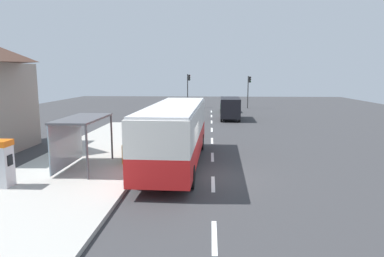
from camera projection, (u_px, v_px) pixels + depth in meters
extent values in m
cube|color=#38383A|center=(209.00, 130.00, 29.93)|extent=(56.00, 92.00, 0.04)
cube|color=#ADAAA3|center=(88.00, 163.00, 18.41)|extent=(6.20, 30.00, 0.18)
cube|color=silver|center=(214.00, 237.00, 10.19)|extent=(0.16, 2.20, 0.01)
cube|color=silver|center=(213.00, 184.00, 15.12)|extent=(0.16, 2.20, 0.01)
cube|color=silver|center=(212.00, 157.00, 20.05)|extent=(0.16, 2.20, 0.01)
cube|color=silver|center=(212.00, 141.00, 24.98)|extent=(0.16, 2.20, 0.01)
cube|color=silver|center=(212.00, 130.00, 29.92)|extent=(0.16, 2.20, 0.01)
cube|color=silver|center=(212.00, 122.00, 34.85)|extent=(0.16, 2.20, 0.01)
cube|color=silver|center=(211.00, 116.00, 39.78)|extent=(0.16, 2.20, 0.01)
cube|color=silver|center=(211.00, 111.00, 44.72)|extent=(0.16, 2.20, 0.01)
cube|color=red|center=(176.00, 145.00, 18.12)|extent=(2.83, 11.07, 1.15)
cube|color=silver|center=(176.00, 121.00, 17.92)|extent=(2.83, 11.07, 1.45)
cube|color=silver|center=(175.00, 106.00, 17.80)|extent=(2.70, 10.85, 0.12)
cube|color=black|center=(186.00, 111.00, 23.30)|extent=(2.30, 0.19, 1.22)
cube|color=black|center=(151.00, 123.00, 17.54)|extent=(0.34, 8.58, 1.10)
cylinder|color=black|center=(166.00, 141.00, 22.14)|extent=(0.31, 1.01, 1.00)
cylinder|color=black|center=(201.00, 142.00, 21.96)|extent=(0.31, 1.01, 1.00)
cylinder|color=black|center=(138.00, 176.00, 14.66)|extent=(0.31, 1.01, 1.00)
cylinder|color=black|center=(191.00, 177.00, 14.47)|extent=(0.31, 1.01, 1.00)
cube|color=black|center=(230.00, 107.00, 36.57)|extent=(2.16, 5.26, 1.96)
cube|color=black|center=(230.00, 104.00, 36.52)|extent=(2.13, 3.18, 0.44)
cylinder|color=black|center=(239.00, 119.00, 34.68)|extent=(0.24, 0.69, 0.68)
cylinder|color=black|center=(221.00, 119.00, 34.83)|extent=(0.24, 0.69, 0.68)
cylinder|color=black|center=(238.00, 114.00, 38.62)|extent=(0.24, 0.69, 0.68)
cylinder|color=black|center=(221.00, 114.00, 38.77)|extent=(0.24, 0.69, 0.68)
cube|color=#195933|center=(227.00, 107.00, 43.99)|extent=(1.89, 4.44, 0.60)
cube|color=black|center=(228.00, 103.00, 43.70)|extent=(1.63, 2.41, 0.60)
cylinder|color=black|center=(221.00, 108.00, 45.57)|extent=(0.21, 0.64, 0.64)
cylinder|color=black|center=(233.00, 108.00, 45.45)|extent=(0.21, 0.64, 0.64)
cylinder|color=black|center=(221.00, 111.00, 42.61)|extent=(0.21, 0.64, 0.64)
cylinder|color=black|center=(234.00, 111.00, 42.49)|extent=(0.21, 0.64, 0.64)
cube|color=silver|center=(3.00, 167.00, 14.09)|extent=(0.60, 0.70, 1.70)
cube|color=orange|center=(1.00, 143.00, 13.94)|extent=(0.66, 0.76, 0.24)
cube|color=black|center=(10.00, 160.00, 14.04)|extent=(0.03, 0.36, 0.44)
cylinder|color=orange|center=(127.00, 154.00, 17.88)|extent=(0.52, 0.52, 0.95)
cylinder|color=green|center=(130.00, 151.00, 18.57)|extent=(0.52, 0.52, 0.95)
cylinder|color=red|center=(133.00, 149.00, 19.26)|extent=(0.52, 0.52, 0.95)
cylinder|color=yellow|center=(136.00, 146.00, 19.95)|extent=(0.52, 0.52, 0.95)
cylinder|color=#2D2D2D|center=(248.00, 92.00, 48.73)|extent=(0.14, 0.14, 4.55)
cube|color=black|center=(250.00, 80.00, 48.44)|extent=(0.24, 0.28, 0.84)
sphere|color=#360606|center=(251.00, 78.00, 48.39)|extent=(0.16, 0.16, 0.16)
sphere|color=#3C2C03|center=(251.00, 80.00, 48.43)|extent=(0.16, 0.16, 0.16)
sphere|color=green|center=(251.00, 82.00, 48.48)|extent=(0.16, 0.16, 0.16)
cylinder|color=#2D2D2D|center=(188.00, 91.00, 49.95)|extent=(0.14, 0.14, 4.81)
cube|color=black|center=(189.00, 78.00, 49.64)|extent=(0.24, 0.28, 0.84)
sphere|color=red|center=(190.00, 76.00, 49.59)|extent=(0.16, 0.16, 0.16)
sphere|color=#3C2C03|center=(190.00, 78.00, 49.63)|extent=(0.16, 0.16, 0.16)
sphere|color=black|center=(190.00, 80.00, 49.68)|extent=(0.16, 0.16, 0.16)
cube|color=#4C4C51|center=(82.00, 119.00, 16.74)|extent=(1.80, 4.00, 0.10)
cube|color=#8CA5B2|center=(67.00, 143.00, 16.97)|extent=(0.06, 3.80, 2.30)
cylinder|color=#4C4C51|center=(87.00, 152.00, 15.01)|extent=(0.10, 0.10, 2.44)
cylinder|color=#4C4C51|center=(112.00, 137.00, 18.76)|extent=(0.10, 0.10, 2.44)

